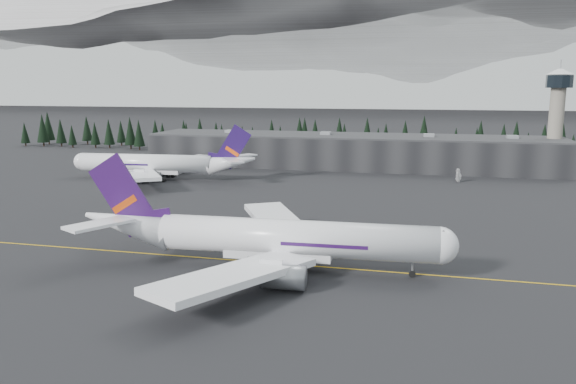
% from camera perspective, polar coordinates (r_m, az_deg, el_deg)
% --- Properties ---
extents(ground, '(1400.00, 1400.00, 0.00)m').
position_cam_1_polar(ground, '(105.16, -2.59, -6.80)').
color(ground, black).
rests_on(ground, ground).
extents(taxiline, '(400.00, 0.40, 0.02)m').
position_cam_1_polar(taxiline, '(103.33, -2.90, -7.12)').
color(taxiline, gold).
rests_on(taxiline, ground).
extents(terminal, '(160.00, 30.00, 12.60)m').
position_cam_1_polar(terminal, '(224.47, 6.35, 4.17)').
color(terminal, black).
rests_on(terminal, ground).
extents(control_tower, '(10.00, 10.00, 37.70)m').
position_cam_1_polar(control_tower, '(229.22, 25.65, 7.62)').
color(control_tower, gray).
rests_on(control_tower, ground).
extents(treeline, '(360.00, 20.00, 15.00)m').
position_cam_1_polar(treeline, '(260.90, 7.41, 5.32)').
color(treeline, black).
rests_on(treeline, ground).
extents(mountain_ridge, '(4400.00, 900.00, 420.00)m').
position_cam_1_polar(mountain_ridge, '(1097.06, 12.31, 8.83)').
color(mountain_ridge, white).
rests_on(mountain_ridge, ground).
extents(jet_main, '(67.49, 62.22, 19.83)m').
position_cam_1_polar(jet_main, '(98.65, -2.58, -4.60)').
color(jet_main, white).
rests_on(jet_main, ground).
extents(jet_parked, '(65.46, 60.26, 19.24)m').
position_cam_1_polar(jet_parked, '(197.03, -12.71, 2.81)').
color(jet_parked, white).
rests_on(jet_parked, ground).
extents(gse_vehicle_a, '(3.99, 5.35, 1.35)m').
position_cam_1_polar(gse_vehicle_a, '(215.76, -7.05, 2.39)').
color(gse_vehicle_a, silver).
rests_on(gse_vehicle_a, ground).
extents(gse_vehicle_b, '(4.92, 3.28, 1.56)m').
position_cam_1_polar(gse_vehicle_b, '(196.00, 16.94, 1.19)').
color(gse_vehicle_b, silver).
rests_on(gse_vehicle_b, ground).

